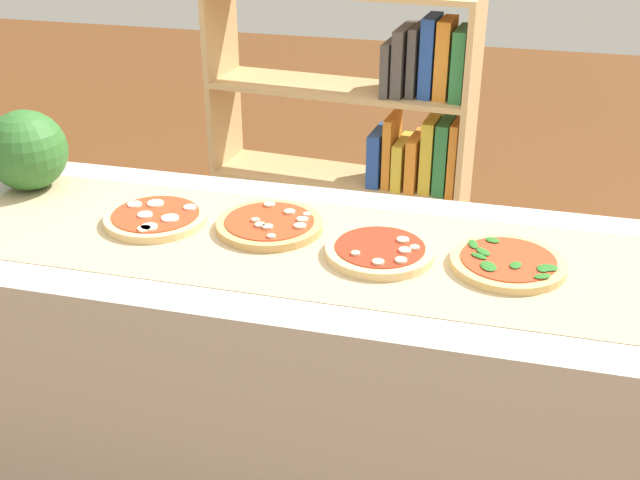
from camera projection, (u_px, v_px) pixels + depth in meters
counter at (320, 393)px, 2.12m from camera, size 2.06×0.72×0.88m
parchment_paper at (320, 247)px, 1.91m from camera, size 1.86×0.50×0.00m
pizza_mozzarella_0 at (156, 217)px, 2.03m from camera, size 0.26×0.26×0.03m
pizza_mushroom_1 at (270, 224)px, 2.00m from camera, size 0.27×0.27×0.03m
pizza_mushroom_2 at (380, 251)px, 1.87m from camera, size 0.26×0.26×0.03m
pizza_spinach_3 at (508, 263)px, 1.82m from camera, size 0.27×0.27×0.03m
watermelon at (26, 150)px, 2.19m from camera, size 0.22×0.22×0.22m
bookshelf at (375, 174)px, 2.81m from camera, size 0.94×0.33×1.34m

